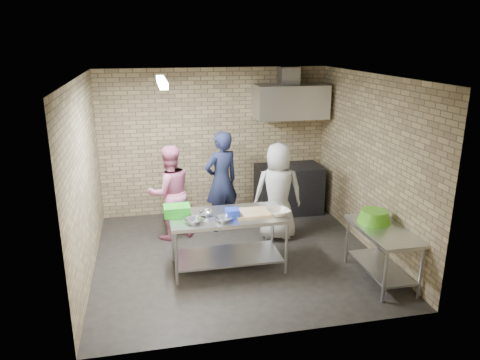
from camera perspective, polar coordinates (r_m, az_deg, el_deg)
The scene contains 26 objects.
floor at distance 7.13m, azimuth -0.46°, elevation -9.39°, with size 4.20×4.20×0.00m, color black.
ceiling at distance 6.39m, azimuth -0.52°, elevation 12.80°, with size 4.20×4.20×0.00m, color black.
back_wall at distance 8.54m, azimuth -3.16°, elevation 4.75°, with size 4.20×0.06×2.70m, color tan.
front_wall at distance 4.80m, azimuth 4.28°, elevation -5.42°, with size 4.20×0.06×2.70m, color tan.
left_wall at distance 6.57m, azimuth -18.76°, elevation -0.01°, with size 0.06×4.00×2.70m, color tan.
right_wall at distance 7.33m, azimuth 15.84°, elevation 2.00°, with size 0.06×4.00×2.70m, color tan.
prep_table at distance 6.63m, azimuth -1.51°, elevation -7.62°, with size 1.63×0.82×0.82m, color silver.
side_counter at distance 6.62m, azimuth 17.18°, elevation -8.81°, with size 0.60×1.20×0.75m, color silver.
stove at distance 8.76m, azimuth 6.06°, elevation -1.12°, with size 1.20×0.70×0.90m, color black.
range_hood at distance 8.43m, azimuth 6.31°, elevation 9.68°, with size 1.30×0.60×0.60m, color silver.
hood_duct at distance 8.53m, azimuth 6.09°, elevation 12.82°, with size 0.35×0.30×0.30m, color #A5A8AD.
wall_shelf at distance 8.73m, azimuth 7.78°, elevation 8.70°, with size 0.80×0.20×0.04m, color #3F2B19.
fluorescent_fixture at distance 6.28m, azimuth -9.71°, elevation 11.94°, with size 0.10×1.25×0.08m, color white.
green_crate at distance 6.48m, azimuth -7.86°, elevation -3.80°, with size 0.36×0.27×0.14m, color green.
blue_tub at distance 6.36m, azimuth -0.94°, elevation -4.14°, with size 0.18×0.18×0.12m, color blue.
cutting_board at distance 6.51m, azimuth 1.53°, elevation -4.06°, with size 0.50×0.38×0.03m, color #D9B57D.
mixing_bowl_a at distance 6.21m, azimuth -5.77°, elevation -5.07°, with size 0.25×0.25×0.06m, color #B3B5BA.
mixing_bowl_b at distance 6.46m, azimuth -4.25°, elevation -4.12°, with size 0.19×0.19×0.06m, color silver.
mixing_bowl_c at distance 6.24m, azimuth -2.08°, elevation -4.89°, with size 0.23×0.23×0.06m, color silver.
ceramic_bowl at distance 6.47m, azimuth 4.82°, elevation -4.02°, with size 0.31×0.31×0.08m, color beige.
green_basin at distance 6.63m, azimuth 16.35°, elevation -4.35°, with size 0.46×0.46×0.17m, color #59C626, non-canonical shape.
bottle_red at distance 8.64m, azimuth 6.22°, elevation 9.40°, with size 0.07×0.07×0.18m, color #B22619.
bottle_green at distance 8.77m, azimuth 8.74°, elevation 9.32°, with size 0.06×0.06×0.15m, color green.
man_navy at distance 7.78m, azimuth -2.32°, elevation -0.18°, with size 0.63×0.42×1.74m, color #151836.
woman_pink at distance 7.56m, azimuth -8.75°, elevation -1.55°, with size 0.76×0.59×1.57m, color pink.
woman_white at distance 7.48m, azimuth 4.76°, elevation -1.43°, with size 0.79×0.51×1.61m, color silver.
Camera 1 is at (-1.26, -6.25, 3.19)m, focal length 34.30 mm.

